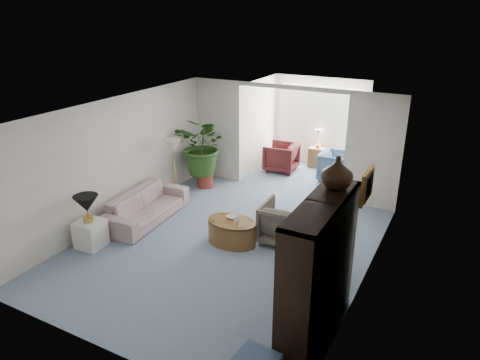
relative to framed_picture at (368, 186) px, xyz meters
The scene contains 25 objects.
floor 2.99m from the framed_picture, behind, with size 6.00×6.00×0.00m, color #8799B2.
sunroom_floor 5.16m from the framed_picture, 120.36° to the left, with size 2.60×2.60×0.00m, color #8799B2.
back_pier_left 5.37m from the framed_picture, 144.59° to the left, with size 1.20×0.12×2.50m, color white.
back_pier_right 3.18m from the framed_picture, 100.24° to the left, with size 1.20×0.12×2.50m, color white.
back_header 4.03m from the framed_picture, 128.43° to the left, with size 2.60×0.12×0.10m, color white.
window_pane 5.83m from the framed_picture, 114.98° to the left, with size 2.20×0.02×1.50m, color white.
window_blinds 5.81m from the framed_picture, 115.11° to the left, with size 2.20×0.02×1.50m, color white.
framed_picture is the anchor object (origin of this frame).
sofa 4.64m from the framed_picture, behind, with size 2.07×0.81×0.60m, color #C1B2A3.
end_table 4.95m from the framed_picture, 167.29° to the right, with size 0.46×0.46×0.51m, color white.
table_lamp 4.81m from the framed_picture, 167.29° to the right, with size 0.44×0.44×0.30m, color black.
floor_lamp 4.81m from the framed_picture, 161.85° to the left, with size 0.36×0.36×0.28m, color beige.
coffee_table 2.84m from the framed_picture, behind, with size 0.95×0.95×0.45m, color brown.
coffee_bowl 2.77m from the framed_picture, behind, with size 0.20×0.20×0.05m, color white.
coffee_cup 2.57m from the framed_picture, behind, with size 0.10×0.10×0.10m, color beige.
wingback_chair 2.19m from the framed_picture, 153.19° to the left, with size 0.82×0.84×0.77m, color #655D4F.
side_table_dark 1.96m from the framed_picture, 128.47° to the left, with size 0.54×0.43×0.65m, color black.
entertainment_cabinet 1.58m from the framed_picture, 99.44° to the right, with size 0.47×1.75×1.95m, color black.
cabinet_urn 1.02m from the framed_picture, 104.59° to the right, with size 0.40×0.40×0.42m, color black.
plant_pot 5.20m from the framed_picture, 150.99° to the left, with size 0.40×0.40×0.32m, color maroon.
house_plant 5.01m from the framed_picture, 150.99° to the left, with size 1.28×1.11×1.43m, color #2A501B.
sunroom_chair_blue 4.81m from the framed_picture, 110.86° to the left, with size 0.79×0.81×0.74m, color slate.
sunroom_chair_maroon 5.51m from the framed_picture, 126.06° to the left, with size 0.80×0.82×0.75m, color #591E1F.
sunroom_table 5.79m from the framed_picture, 115.29° to the left, with size 0.44×0.34×0.54m, color brown.
shelf_clutter 1.44m from the framed_picture, 101.88° to the right, with size 0.30×1.14×1.06m.
Camera 1 is at (3.60, -6.16, 4.10)m, focal length 33.13 mm.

